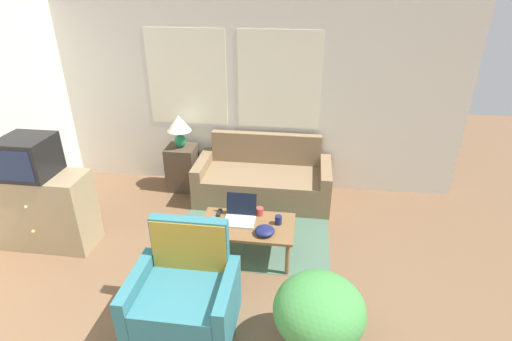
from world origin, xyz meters
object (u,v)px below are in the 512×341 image
(laptop, at_px, (240,215))
(cup_navy, at_px, (213,222))
(coffee_table, at_px, (247,228))
(cup_yellow, at_px, (278,220))
(armchair, at_px, (185,299))
(table_lamp, at_px, (179,126))
(television, at_px, (28,157))
(cup_white, at_px, (260,211))
(tv_remote, at_px, (219,213))
(snack_bowl, at_px, (265,231))
(potted_plant, at_px, (319,312))
(couch, at_px, (263,180))

(laptop, relative_size, cup_navy, 3.64)
(coffee_table, relative_size, cup_yellow, 10.26)
(coffee_table, bearing_deg, armchair, -110.81)
(armchair, distance_m, table_lamp, 2.68)
(television, height_order, cup_white, television)
(armchair, relative_size, tv_remote, 6.27)
(table_lamp, height_order, snack_bowl, table_lamp)
(table_lamp, bearing_deg, snack_bowl, -49.27)
(table_lamp, distance_m, snack_bowl, 2.16)
(snack_bowl, relative_size, potted_plant, 0.28)
(armchair, height_order, cup_white, armchair)
(snack_bowl, xyz_separation_m, potted_plant, (0.55, -1.04, 0.01))
(television, distance_m, cup_white, 2.52)
(armchair, distance_m, cup_navy, 0.97)
(coffee_table, xyz_separation_m, laptop, (-0.09, 0.09, 0.10))
(couch, xyz_separation_m, laptop, (-0.11, -1.23, 0.21))
(armchair, xyz_separation_m, television, (-1.92, 0.95, 0.82))
(tv_remote, bearing_deg, snack_bowl, -30.45)
(coffee_table, relative_size, potted_plant, 1.36)
(cup_yellow, relative_size, potted_plant, 0.13)
(snack_bowl, bearing_deg, couch, 97.18)
(television, height_order, cup_navy, television)
(snack_bowl, bearing_deg, laptop, 141.42)
(cup_navy, height_order, tv_remote, cup_navy)
(couch, height_order, coffee_table, couch)
(tv_remote, bearing_deg, cup_navy, -92.03)
(table_lamp, distance_m, cup_white, 1.84)
(coffee_table, xyz_separation_m, snack_bowl, (0.21, -0.14, 0.08))
(laptop, height_order, cup_white, laptop)
(table_lamp, bearing_deg, coffee_table, -51.16)
(coffee_table, height_order, snack_bowl, snack_bowl)
(cup_navy, height_order, snack_bowl, cup_navy)
(couch, height_order, cup_yellow, couch)
(armchair, xyz_separation_m, cup_yellow, (0.72, 1.08, 0.17))
(television, distance_m, potted_plant, 3.32)
(cup_white, height_order, potted_plant, potted_plant)
(coffee_table, bearing_deg, laptop, 134.77)
(armchair, distance_m, snack_bowl, 1.07)
(cup_yellow, bearing_deg, cup_navy, -169.07)
(couch, relative_size, cup_navy, 19.83)
(cup_navy, relative_size, cup_yellow, 0.93)
(laptop, relative_size, potted_plant, 0.45)
(coffee_table, xyz_separation_m, cup_navy, (-0.35, -0.07, 0.09))
(cup_navy, bearing_deg, television, -179.98)
(snack_bowl, bearing_deg, television, 178.34)
(television, height_order, table_lamp, television)
(couch, height_order, table_lamp, table_lamp)
(coffee_table, xyz_separation_m, cup_white, (0.11, 0.21, 0.09))
(coffee_table, distance_m, tv_remote, 0.39)
(television, height_order, cup_yellow, television)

